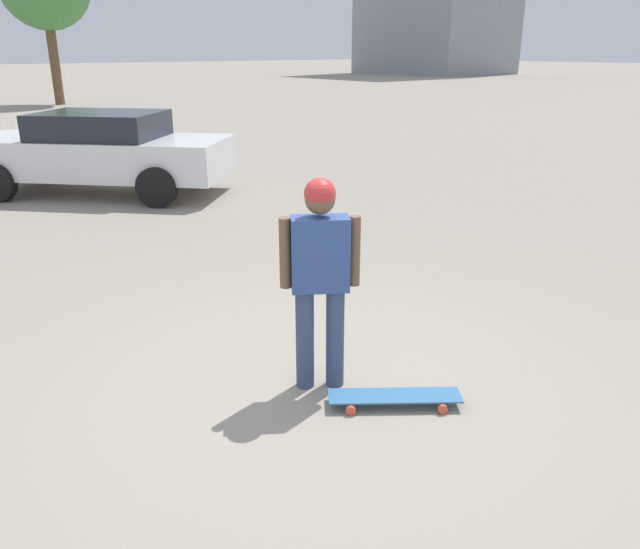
# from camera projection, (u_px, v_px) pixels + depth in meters

# --- Properties ---
(ground_plane) EXTENTS (220.00, 220.00, 0.00)m
(ground_plane) POSITION_uv_depth(u_px,v_px,m) (320.00, 385.00, 4.83)
(ground_plane) COLOR gray
(person) EXTENTS (0.40, 0.50, 1.62)m
(person) POSITION_uv_depth(u_px,v_px,m) (320.00, 268.00, 4.50)
(person) COLOR #38476B
(person) RESTS_ON ground_plane
(skateboard) EXTENTS (0.76, 0.90, 0.08)m
(skateboard) POSITION_uv_depth(u_px,v_px,m) (395.00, 397.00, 4.53)
(skateboard) COLOR #336693
(skateboard) RESTS_ON ground_plane
(car_parked_near) EXTENTS (4.50, 4.37, 1.42)m
(car_parked_near) POSITION_uv_depth(u_px,v_px,m) (98.00, 151.00, 10.94)
(car_parked_near) COLOR silver
(car_parked_near) RESTS_ON ground_plane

